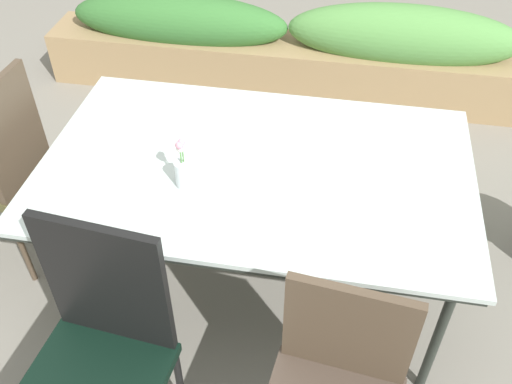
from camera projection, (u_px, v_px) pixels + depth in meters
The scene contains 6 objects.
ground_plane at pixel (265, 274), 2.81m from camera, with size 12.00×12.00×0.00m, color gray.
dining_table at pixel (256, 172), 2.32m from camera, with size 1.74×1.07×0.72m.
chair_end_left at pixel (2, 163), 2.55m from camera, with size 0.42×0.42×1.00m.
chair_near_left at pixel (99, 348), 1.88m from camera, with size 0.50×0.50×1.00m.
flower_vase at pixel (183, 170), 2.16m from camera, with size 0.07×0.07×0.22m.
planter_box at pixel (290, 49), 3.84m from camera, with size 3.30×0.41×0.68m.
Camera 1 is at (0.27, -1.78, 2.19)m, focal length 39.97 mm.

